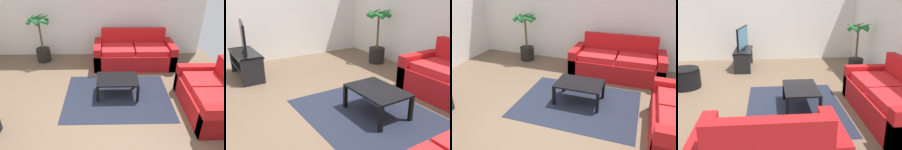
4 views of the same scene
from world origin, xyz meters
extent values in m
plane|color=brown|center=(0.00, 0.00, 0.00)|extent=(6.60, 6.60, 0.00)
cube|color=silver|center=(0.00, 3.00, 1.35)|extent=(6.00, 0.06, 2.70)
cube|color=red|center=(1.02, 2.25, 0.21)|extent=(2.07, 0.90, 0.42)
cube|color=red|center=(1.02, 2.62, 0.66)|extent=(1.71, 0.16, 0.48)
cube|color=red|center=(0.08, 2.25, 0.31)|extent=(0.18, 0.90, 0.62)
cube|color=red|center=(1.97, 2.25, 0.31)|extent=(0.18, 0.90, 0.62)
cube|color=red|center=(0.60, 2.20, 0.48)|extent=(0.81, 0.66, 0.12)
cube|color=red|center=(1.45, 2.20, 0.48)|extent=(0.81, 0.66, 0.12)
cube|color=red|center=(2.25, 0.31, 0.21)|extent=(0.90, 1.58, 0.42)
cube|color=red|center=(2.25, 1.00, 0.31)|extent=(0.90, 0.18, 0.62)
cube|color=red|center=(2.20, 0.00, 0.48)|extent=(0.66, 0.57, 0.12)
cube|color=red|center=(2.20, 0.61, 0.48)|extent=(0.66, 0.57, 0.12)
cube|color=black|center=(0.53, 0.87, 0.37)|extent=(0.86, 0.59, 0.03)
cube|color=black|center=(0.13, 0.60, 0.18)|extent=(0.05, 0.05, 0.36)
cube|color=black|center=(0.93, 0.60, 0.18)|extent=(0.05, 0.05, 0.36)
cube|color=black|center=(0.13, 1.14, 0.18)|extent=(0.05, 0.05, 0.36)
cube|color=black|center=(0.93, 1.14, 0.18)|extent=(0.05, 0.05, 0.36)
cube|color=#1E2333|center=(0.53, 0.77, 0.00)|extent=(2.20, 1.70, 0.01)
cylinder|color=black|center=(-1.43, 2.55, 0.18)|extent=(0.37, 0.37, 0.37)
cylinder|color=brown|center=(-1.43, 2.55, 0.74)|extent=(0.05, 0.05, 0.76)
cone|color=#237634|center=(-1.25, 2.56, 1.17)|extent=(0.11, 0.38, 0.22)
cone|color=#237634|center=(-1.35, 2.74, 1.17)|extent=(0.43, 0.27, 0.25)
cone|color=#237634|center=(-1.53, 2.76, 1.17)|extent=(0.47, 0.28, 0.26)
cone|color=#237634|center=(-1.63, 2.58, 1.17)|extent=(0.17, 0.41, 0.24)
cone|color=#237634|center=(-1.53, 2.39, 1.17)|extent=(0.37, 0.28, 0.23)
cone|color=#237634|center=(-1.34, 2.36, 1.17)|extent=(0.43, 0.29, 0.25)
camera|label=1|loc=(0.34, -3.01, 2.71)|focal=35.08mm
camera|label=2|loc=(3.01, -1.33, 1.79)|focal=40.35mm
camera|label=3|loc=(1.54, -2.84, 2.30)|focal=37.38mm
camera|label=4|loc=(4.63, 0.31, 1.97)|focal=40.56mm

